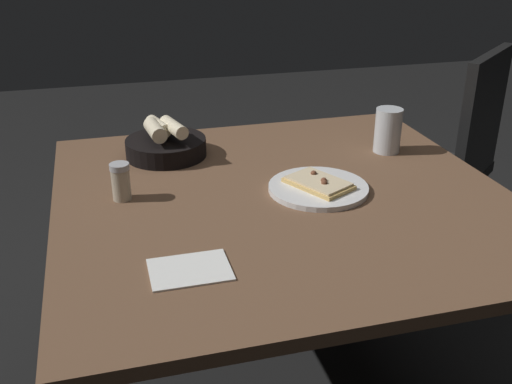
% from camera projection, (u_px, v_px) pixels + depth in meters
% --- Properties ---
extents(dining_table, '(1.13, 1.10, 0.71)m').
position_uv_depth(dining_table, '(283.00, 212.00, 1.54)').
color(dining_table, brown).
rests_on(dining_table, ground).
extents(pizza_plate, '(0.26, 0.26, 0.04)m').
position_uv_depth(pizza_plate, '(318.00, 187.00, 1.53)').
color(pizza_plate, white).
rests_on(pizza_plate, dining_table).
extents(bread_basket, '(0.23, 0.23, 0.11)m').
position_uv_depth(bread_basket, '(165.00, 144.00, 1.74)').
color(bread_basket, black).
rests_on(bread_basket, dining_table).
extents(beer_glass, '(0.08, 0.08, 0.13)m').
position_uv_depth(beer_glass, '(388.00, 133.00, 1.77)').
color(beer_glass, silver).
rests_on(beer_glass, dining_table).
extents(pepper_shaker, '(0.05, 0.05, 0.09)m').
position_uv_depth(pepper_shaker, '(121.00, 184.00, 1.47)').
color(pepper_shaker, '#BFB299').
rests_on(pepper_shaker, dining_table).
extents(napkin, '(0.16, 0.12, 0.00)m').
position_uv_depth(napkin, '(190.00, 270.00, 1.19)').
color(napkin, white).
rests_on(napkin, dining_table).
extents(chair_near, '(0.62, 0.62, 0.92)m').
position_uv_depth(chair_near, '(445.00, 154.00, 2.29)').
color(chair_near, black).
rests_on(chair_near, ground).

